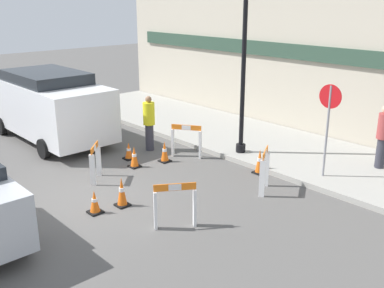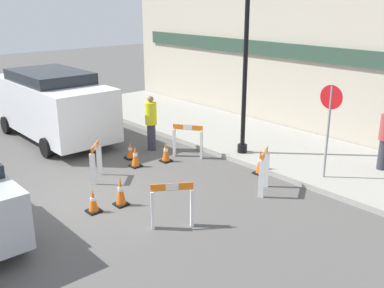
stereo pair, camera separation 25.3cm
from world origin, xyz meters
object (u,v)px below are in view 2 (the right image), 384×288
stop_sign (329,117)px  person_worker (151,121)px  streetlamp_post (247,30)px  work_van (52,102)px

stop_sign → person_worker: bearing=17.9°
streetlamp_post → work_van: (-5.45, -3.37, -2.43)m
work_van → stop_sign: bearing=23.4°
stop_sign → work_van: 8.89m
streetlamp_post → work_van: streetlamp_post is taller
streetlamp_post → stop_sign: 3.33m
streetlamp_post → stop_sign: (2.70, 0.15, -1.94)m
stop_sign → work_van: bearing=21.7°
streetlamp_post → person_worker: bearing=-144.7°
person_worker → work_van: size_ratio=0.32×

